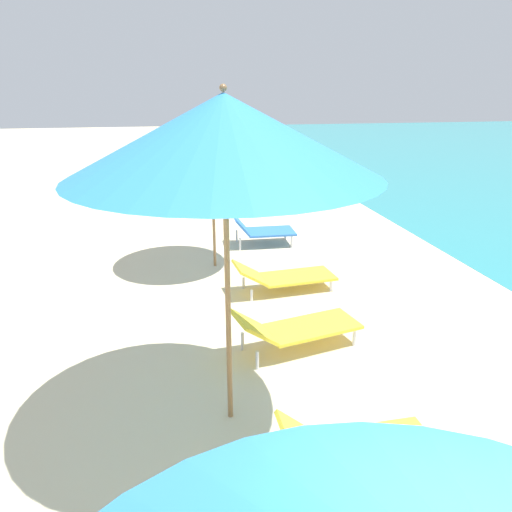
% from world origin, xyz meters
% --- Properties ---
extents(umbrella_second, '(2.56, 2.56, 3.06)m').
position_xyz_m(umbrella_second, '(-1.00, 3.85, 2.67)').
color(umbrella_second, olive).
rests_on(umbrella_second, ground).
extents(lounger_second_shoreside, '(1.66, 0.88, 0.58)m').
position_xyz_m(lounger_second_shoreside, '(-0.05, 4.95, 0.30)').
color(lounger_second_shoreside, yellow).
rests_on(lounger_second_shoreside, ground).
extents(lounger_second_inland, '(1.30, 0.64, 0.56)m').
position_xyz_m(lounger_second_inland, '(-0.10, 2.87, 0.30)').
color(lounger_second_inland, yellow).
rests_on(lounger_second_inland, ground).
extents(umbrella_farthest, '(2.02, 2.02, 2.82)m').
position_xyz_m(umbrella_farthest, '(-0.70, 7.97, 2.53)').
color(umbrella_farthest, olive).
rests_on(umbrella_farthest, ground).
extents(lounger_farthest_shoreside, '(1.25, 0.70, 0.62)m').
position_xyz_m(lounger_farthest_shoreside, '(0.37, 8.98, 0.31)').
color(lounger_farthest_shoreside, blue).
rests_on(lounger_farthest_shoreside, ground).
extents(lounger_farthest_inland, '(1.63, 0.72, 0.50)m').
position_xyz_m(lounger_farthest_inland, '(0.24, 6.68, 0.25)').
color(lounger_farthest_inland, yellow).
rests_on(lounger_farthest_inland, ground).
extents(person_walking_mid, '(0.37, 0.24, 1.60)m').
position_xyz_m(person_walking_mid, '(1.15, 11.64, 0.97)').
color(person_walking_mid, '#262628').
rests_on(person_walking_mid, ground).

